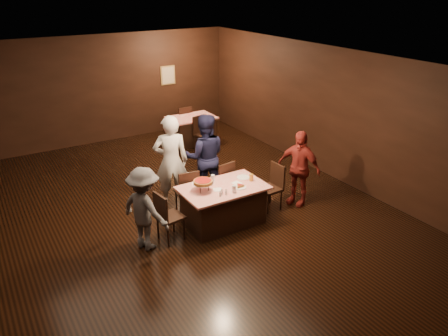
{
  "coord_description": "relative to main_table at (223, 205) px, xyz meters",
  "views": [
    {
      "loc": [
        -3.15,
        -7.08,
        4.34
      ],
      "look_at": [
        0.85,
        -0.49,
        1.0
      ],
      "focal_mm": 35.0,
      "sensor_mm": 36.0,
      "label": 1
    }
  ],
  "objects": [
    {
      "name": "main_table",
      "position": [
        0.0,
        0.0,
        0.0
      ],
      "size": [
        1.6,
        1.0,
        0.77
      ],
      "primitive_type": "cube",
      "color": "#B5140C",
      "rests_on": "ground"
    },
    {
      "name": "condiments",
      "position": [
        -0.18,
        -0.28,
        0.43
      ],
      "size": [
        0.17,
        0.1,
        0.09
      ],
      "color": "silver",
      "rests_on": "main_table"
    },
    {
      "name": "napkin_left",
      "position": [
        -0.15,
        -0.05,
        0.39
      ],
      "size": [
        0.21,
        0.21,
        0.01
      ],
      "primitive_type": "cube",
      "rotation": [
        0.0,
        0.0,
        -0.35
      ],
      "color": "white",
      "rests_on": "main_table"
    },
    {
      "name": "diner_navy_hoodie",
      "position": [
        0.26,
        1.17,
        0.54
      ],
      "size": [
        1.11,
        1.01,
        1.85
      ],
      "primitive_type": "imported",
      "rotation": [
        0.0,
        0.0,
        2.72
      ],
      "color": "black",
      "rests_on": "ground"
    },
    {
      "name": "plate_empty",
      "position": [
        0.55,
        0.15,
        0.39
      ],
      "size": [
        0.25,
        0.25,
        0.01
      ],
      "primitive_type": "cylinder",
      "color": "white",
      "rests_on": "main_table"
    },
    {
      "name": "chair_back_near",
      "position": [
        1.57,
        3.62,
        0.09
      ],
      "size": [
        0.5,
        0.5,
        0.95
      ],
      "primitive_type": "cube",
      "rotation": [
        0.0,
        0.0,
        0.22
      ],
      "color": "black",
      "rests_on": "ground"
    },
    {
      "name": "diner_white_jacket",
      "position": [
        -0.5,
        1.21,
        0.58
      ],
      "size": [
        0.82,
        0.67,
        1.93
      ],
      "primitive_type": "imported",
      "rotation": [
        0.0,
        0.0,
        2.81
      ],
      "color": "silver",
      "rests_on": "ground"
    },
    {
      "name": "pizza_stand",
      "position": [
        -0.4,
        0.05,
        0.57
      ],
      "size": [
        0.38,
        0.38,
        0.22
      ],
      "color": "black",
      "rests_on": "main_table"
    },
    {
      "name": "diner_red_shirt",
      "position": [
        1.75,
        -0.09,
        0.41
      ],
      "size": [
        0.72,
        1.01,
        1.6
      ],
      "primitive_type": "imported",
      "rotation": [
        0.0,
        0.0,
        -1.18
      ],
      "color": "maroon",
      "rests_on": "ground"
    },
    {
      "name": "diner_grey_knit",
      "position": [
        -1.57,
        -0.01,
        0.37
      ],
      "size": [
        0.91,
        1.12,
        1.51
      ],
      "primitive_type": "imported",
      "rotation": [
        0.0,
        0.0,
        1.99
      ],
      "color": "#55555A",
      "rests_on": "ground"
    },
    {
      "name": "chair_far_right",
      "position": [
        0.4,
        0.75,
        0.09
      ],
      "size": [
        0.48,
        0.48,
        0.95
      ],
      "primitive_type": "cube",
      "rotation": [
        0.0,
        0.0,
        3.31
      ],
      "color": "black",
      "rests_on": "ground"
    },
    {
      "name": "chair_end_left",
      "position": [
        -1.1,
        0.0,
        0.09
      ],
      "size": [
        0.48,
        0.48,
        0.95
      ],
      "primitive_type": "cube",
      "rotation": [
        0.0,
        0.0,
        1.72
      ],
      "color": "black",
      "rests_on": "ground"
    },
    {
      "name": "chair_end_right",
      "position": [
        1.1,
        0.0,
        0.09
      ],
      "size": [
        0.44,
        0.44,
        0.95
      ],
      "primitive_type": "cube",
      "rotation": [
        0.0,
        0.0,
        -1.52
      ],
      "color": "black",
      "rests_on": "ground"
    },
    {
      "name": "room",
      "position": [
        -0.65,
        0.8,
        1.75
      ],
      "size": [
        10.0,
        10.04,
        3.02
      ],
      "color": "black",
      "rests_on": "ground"
    },
    {
      "name": "plate_with_slice",
      "position": [
        0.25,
        -0.18,
        0.41
      ],
      "size": [
        0.25,
        0.25,
        0.06
      ],
      "color": "white",
      "rests_on": "main_table"
    },
    {
      "name": "back_table",
      "position": [
        1.57,
        4.32,
        0.0
      ],
      "size": [
        1.3,
        0.9,
        0.77
      ],
      "primitive_type": "cube",
      "color": "#B9100C",
      "rests_on": "ground"
    },
    {
      "name": "napkin_center",
      "position": [
        0.3,
        0.0,
        0.39
      ],
      "size": [
        0.19,
        0.19,
        0.01
      ],
      "primitive_type": "cube",
      "rotation": [
        0.0,
        0.0,
        0.21
      ],
      "color": "white",
      "rests_on": "main_table"
    },
    {
      "name": "chair_far_left",
      "position": [
        -0.4,
        0.75,
        0.09
      ],
      "size": [
        0.47,
        0.47,
        0.95
      ],
      "primitive_type": "cube",
      "rotation": [
        0.0,
        0.0,
        3.01
      ],
      "color": "black",
      "rests_on": "ground"
    },
    {
      "name": "glass_front_left",
      "position": [
        0.05,
        -0.3,
        0.46
      ],
      "size": [
        0.08,
        0.08,
        0.14
      ],
      "primitive_type": "cylinder",
      "color": "silver",
      "rests_on": "main_table"
    },
    {
      "name": "chair_back_far",
      "position": [
        1.57,
        4.92,
        0.09
      ],
      "size": [
        0.44,
        0.44,
        0.95
      ],
      "primitive_type": "cube",
      "rotation": [
        0.0,
        0.0,
        3.2
      ],
      "color": "black",
      "rests_on": "ground"
    },
    {
      "name": "glass_back",
      "position": [
        -0.05,
        0.3,
        0.46
      ],
      "size": [
        0.08,
        0.08,
        0.14
      ],
      "primitive_type": "cylinder",
      "color": "silver",
      "rests_on": "main_table"
    },
    {
      "name": "glass_amber",
      "position": [
        0.6,
        -0.05,
        0.46
      ],
      "size": [
        0.08,
        0.08,
        0.14
      ],
      "primitive_type": "cylinder",
      "color": "#BF7F26",
      "rests_on": "main_table"
    }
  ]
}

